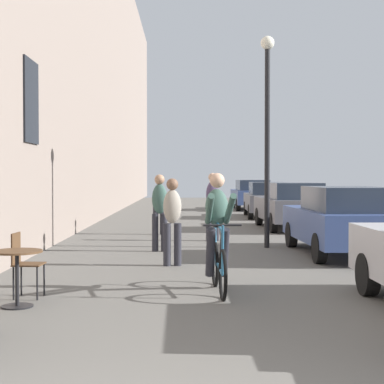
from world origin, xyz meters
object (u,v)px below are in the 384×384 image
(pedestrian_furthest, at_px, (159,202))
(parked_car_second, at_px, (341,220))
(cafe_table_mid, at_px, (17,266))
(pedestrian_far, at_px, (213,203))
(cafe_chair_mid_toward_street, at_px, (23,260))
(street_lamp, at_px, (267,114))
(cyclist_on_bicycle, at_px, (218,235))
(pedestrian_near, at_px, (172,217))
(parked_car_third, at_px, (291,205))
(parked_car_fourth, at_px, (267,199))
(parked_car_fifth, at_px, (251,194))
(pedestrian_mid, at_px, (160,208))

(pedestrian_furthest, height_order, parked_car_second, pedestrian_furthest)
(cafe_table_mid, bearing_deg, pedestrian_far, 70.07)
(pedestrian_furthest, bearing_deg, cafe_chair_mid_toward_street, -99.27)
(pedestrian_furthest, relative_size, street_lamp, 0.33)
(cyclist_on_bicycle, height_order, pedestrian_furthest, cyclist_on_bicycle)
(pedestrian_near, bearing_deg, pedestrian_furthest, 94.77)
(street_lamp, relative_size, parked_car_third, 1.18)
(cafe_chair_mid_toward_street, bearing_deg, pedestrian_furthest, 80.73)
(parked_car_second, bearing_deg, parked_car_fourth, 89.86)
(pedestrian_near, bearing_deg, street_lamp, 52.91)
(street_lamp, height_order, parked_car_fifth, street_lamp)
(parked_car_fifth, bearing_deg, parked_car_third, -89.91)
(street_lamp, bearing_deg, cafe_table_mid, -122.44)
(pedestrian_mid, bearing_deg, pedestrian_near, -81.41)
(cafe_chair_mid_toward_street, distance_m, pedestrian_mid, 5.36)
(parked_car_second, distance_m, parked_car_third, 6.31)
(pedestrian_near, height_order, street_lamp, street_lamp)
(parked_car_second, height_order, parked_car_third, parked_car_third)
(pedestrian_near, bearing_deg, parked_car_second, 22.75)
(parked_car_second, height_order, parked_car_fourth, parked_car_second)
(pedestrian_mid, relative_size, parked_car_fourth, 0.42)
(cafe_chair_mid_toward_street, height_order, parked_car_second, parked_car_second)
(cyclist_on_bicycle, height_order, street_lamp, street_lamp)
(cafe_table_mid, xyz_separation_m, pedestrian_far, (2.85, 7.85, 0.46))
(cyclist_on_bicycle, bearing_deg, parked_car_second, 54.40)
(pedestrian_mid, height_order, parked_car_second, pedestrian_mid)
(pedestrian_mid, distance_m, parked_car_fifth, 17.15)
(street_lamp, distance_m, parked_car_second, 3.05)
(pedestrian_near, height_order, pedestrian_mid, pedestrian_mid)
(street_lamp, bearing_deg, pedestrian_far, 128.74)
(parked_car_second, bearing_deg, cafe_chair_mid_toward_street, -141.27)
(pedestrian_mid, distance_m, pedestrian_furthest, 3.92)
(parked_car_fourth, xyz_separation_m, parked_car_fifth, (-0.01, 5.73, 0.03))
(pedestrian_furthest, xyz_separation_m, street_lamp, (2.65, -3.23, 2.19))
(parked_car_third, height_order, parked_car_fifth, parked_car_fifth)
(pedestrian_mid, relative_size, street_lamp, 0.35)
(pedestrian_far, relative_size, parked_car_third, 0.42)
(street_lamp, bearing_deg, parked_car_fourth, 82.17)
(cafe_chair_mid_toward_street, height_order, parked_car_fourth, parked_car_fourth)
(pedestrian_mid, xyz_separation_m, parked_car_third, (3.89, 5.64, -0.20))
(pedestrian_far, relative_size, parked_car_second, 0.43)
(parked_car_second, distance_m, parked_car_fourth, 11.65)
(pedestrian_furthest, distance_m, parked_car_second, 6.11)
(parked_car_fourth, bearing_deg, parked_car_fifth, 90.07)
(street_lamp, xyz_separation_m, parked_car_third, (1.42, 4.96, -2.35))
(street_lamp, bearing_deg, parked_car_second, -44.34)
(cafe_table_mid, relative_size, parked_car_fifth, 0.17)
(street_lamp, height_order, parked_car_third, street_lamp)
(pedestrian_near, relative_size, parked_car_second, 0.40)
(cyclist_on_bicycle, bearing_deg, parked_car_third, 74.42)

